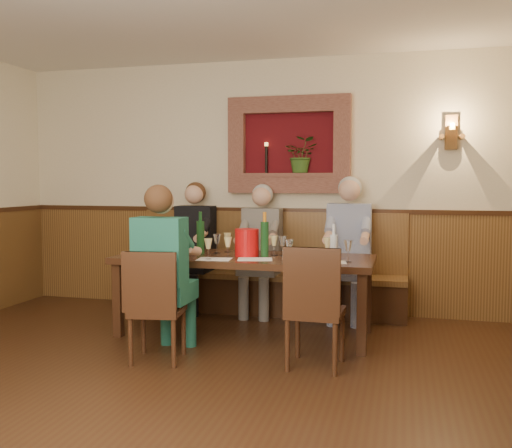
{
  "coord_description": "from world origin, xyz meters",
  "views": [
    {
      "loc": [
        1.44,
        -3.27,
        1.46
      ],
      "look_at": [
        0.1,
        1.9,
        1.05
      ],
      "focal_mm": 40.0,
      "sensor_mm": 36.0,
      "label": 1
    }
  ],
  "objects_px": {
    "water_bottle": "(334,249)",
    "person_bench_mid": "(260,261)",
    "person_chair_front": "(165,285)",
    "chair_near_left": "(157,329)",
    "wine_bottle_green_a": "(265,238)",
    "wine_bottle_green_b": "(201,236)",
    "chair_near_right": "(315,332)",
    "dining_table": "(244,264)",
    "person_bench_right": "(348,260)",
    "bench": "(267,283)",
    "person_bench_left": "(193,258)",
    "spittoon_bucket": "(247,242)"
  },
  "relations": [
    {
      "from": "dining_table",
      "to": "bench",
      "type": "relative_size",
      "value": 0.8
    },
    {
      "from": "bench",
      "to": "chair_near_left",
      "type": "bearing_deg",
      "value": -103.92
    },
    {
      "from": "wine_bottle_green_b",
      "to": "chair_near_right",
      "type": "bearing_deg",
      "value": -33.72
    },
    {
      "from": "person_chair_front",
      "to": "wine_bottle_green_a",
      "type": "bearing_deg",
      "value": 49.85
    },
    {
      "from": "bench",
      "to": "person_chair_front",
      "type": "bearing_deg",
      "value": -105.3
    },
    {
      "from": "bench",
      "to": "person_bench_right",
      "type": "relative_size",
      "value": 2.0
    },
    {
      "from": "dining_table",
      "to": "water_bottle",
      "type": "relative_size",
      "value": 6.89
    },
    {
      "from": "chair_near_left",
      "to": "water_bottle",
      "type": "distance_m",
      "value": 1.59
    },
    {
      "from": "water_bottle",
      "to": "person_bench_mid",
      "type": "bearing_deg",
      "value": 127.28
    },
    {
      "from": "bench",
      "to": "chair_near_right",
      "type": "xyz_separation_m",
      "value": [
        0.79,
        -1.72,
        -0.05
      ]
    },
    {
      "from": "dining_table",
      "to": "person_bench_right",
      "type": "relative_size",
      "value": 1.6
    },
    {
      "from": "bench",
      "to": "person_bench_left",
      "type": "height_order",
      "value": "person_bench_left"
    },
    {
      "from": "person_chair_front",
      "to": "water_bottle",
      "type": "height_order",
      "value": "person_chair_front"
    },
    {
      "from": "chair_near_right",
      "to": "person_chair_front",
      "type": "bearing_deg",
      "value": -177.85
    },
    {
      "from": "person_chair_front",
      "to": "person_bench_mid",
      "type": "bearing_deg",
      "value": 75.59
    },
    {
      "from": "dining_table",
      "to": "wine_bottle_green_a",
      "type": "relative_size",
      "value": 5.77
    },
    {
      "from": "person_chair_front",
      "to": "water_bottle",
      "type": "relative_size",
      "value": 4.09
    },
    {
      "from": "dining_table",
      "to": "chair_near_left",
      "type": "distance_m",
      "value": 1.13
    },
    {
      "from": "bench",
      "to": "person_bench_left",
      "type": "xyz_separation_m",
      "value": [
        -0.84,
        -0.11,
        0.27
      ]
    },
    {
      "from": "person_bench_right",
      "to": "wine_bottle_green_a",
      "type": "relative_size",
      "value": 3.61
    },
    {
      "from": "person_bench_mid",
      "to": "person_bench_right",
      "type": "height_order",
      "value": "person_bench_right"
    },
    {
      "from": "wine_bottle_green_a",
      "to": "wine_bottle_green_b",
      "type": "bearing_deg",
      "value": 176.22
    },
    {
      "from": "chair_near_left",
      "to": "wine_bottle_green_a",
      "type": "relative_size",
      "value": 2.19
    },
    {
      "from": "spittoon_bucket",
      "to": "bench",
      "type": "bearing_deg",
      "value": 91.34
    },
    {
      "from": "chair_near_right",
      "to": "bench",
      "type": "bearing_deg",
      "value": 116.82
    },
    {
      "from": "wine_bottle_green_a",
      "to": "person_chair_front",
      "type": "bearing_deg",
      "value": -130.15
    },
    {
      "from": "dining_table",
      "to": "wine_bottle_green_b",
      "type": "height_order",
      "value": "wine_bottle_green_b"
    },
    {
      "from": "spittoon_bucket",
      "to": "person_chair_front",
      "type": "bearing_deg",
      "value": -122.03
    },
    {
      "from": "bench",
      "to": "spittoon_bucket",
      "type": "distance_m",
      "value": 1.08
    },
    {
      "from": "person_bench_mid",
      "to": "wine_bottle_green_b",
      "type": "bearing_deg",
      "value": -116.97
    },
    {
      "from": "dining_table",
      "to": "person_chair_front",
      "type": "height_order",
      "value": "person_chair_front"
    },
    {
      "from": "person_chair_front",
      "to": "wine_bottle_green_a",
      "type": "distance_m",
      "value": 1.08
    },
    {
      "from": "chair_near_right",
      "to": "wine_bottle_green_a",
      "type": "height_order",
      "value": "wine_bottle_green_a"
    },
    {
      "from": "dining_table",
      "to": "chair_near_left",
      "type": "height_order",
      "value": "chair_near_left"
    },
    {
      "from": "wine_bottle_green_a",
      "to": "dining_table",
      "type": "bearing_deg",
      "value": -177.1
    },
    {
      "from": "person_chair_front",
      "to": "chair_near_left",
      "type": "bearing_deg",
      "value": -89.01
    },
    {
      "from": "person_bench_left",
      "to": "wine_bottle_green_a",
      "type": "relative_size",
      "value": 3.46
    },
    {
      "from": "person_bench_left",
      "to": "wine_bottle_green_b",
      "type": "height_order",
      "value": "person_bench_left"
    },
    {
      "from": "bench",
      "to": "chair_near_right",
      "type": "relative_size",
      "value": 3.12
    },
    {
      "from": "chair_near_right",
      "to": "person_bench_right",
      "type": "relative_size",
      "value": 0.64
    },
    {
      "from": "bench",
      "to": "wine_bottle_green_b",
      "type": "distance_m",
      "value": 1.16
    },
    {
      "from": "person_bench_mid",
      "to": "person_chair_front",
      "type": "relative_size",
      "value": 0.99
    },
    {
      "from": "person_bench_right",
      "to": "person_chair_front",
      "type": "xyz_separation_m",
      "value": [
        -1.36,
        -1.61,
        -0.04
      ]
    },
    {
      "from": "wine_bottle_green_a",
      "to": "wine_bottle_green_b",
      "type": "height_order",
      "value": "wine_bottle_green_a"
    },
    {
      "from": "person_bench_mid",
      "to": "water_bottle",
      "type": "bearing_deg",
      "value": -52.72
    },
    {
      "from": "person_bench_right",
      "to": "spittoon_bucket",
      "type": "bearing_deg",
      "value": -136.47
    },
    {
      "from": "person_chair_front",
      "to": "chair_near_right",
      "type": "bearing_deg",
      "value": -0.03
    },
    {
      "from": "chair_near_left",
      "to": "water_bottle",
      "type": "bearing_deg",
      "value": 13.24
    },
    {
      "from": "spittoon_bucket",
      "to": "wine_bottle_green_b",
      "type": "xyz_separation_m",
      "value": [
        -0.48,
        0.04,
        0.04
      ]
    },
    {
      "from": "chair_near_right",
      "to": "person_bench_mid",
      "type": "xyz_separation_m",
      "value": [
        -0.85,
        1.62,
        0.31
      ]
    }
  ]
}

